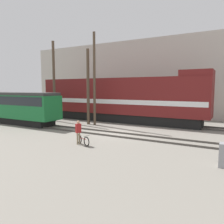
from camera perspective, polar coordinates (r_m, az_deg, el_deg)
name	(u,v)px	position (r m, az deg, el deg)	size (l,w,h in m)	color
ground_plane	(118,133)	(19.21, 1.66, -5.51)	(120.00, 120.00, 0.00)	gray
track_near	(114,134)	(18.48, 0.46, -5.75)	(60.00, 1.50, 0.14)	#47423D
track_far	(143,123)	(24.65, 8.21, -2.79)	(60.00, 1.51, 0.14)	#47423D
building_backdrop	(167,78)	(33.13, 14.14, 8.53)	(44.69, 6.00, 10.69)	#B7B2A8
freight_locomotive	(119,99)	(25.64, 1.86, 3.39)	(20.33, 3.04, 5.65)	black
streetcar	(11,105)	(27.10, -24.80, 1.57)	(12.89, 2.54, 3.46)	black
bicycle	(83,140)	(15.34, -7.65, -7.29)	(1.53, 0.72, 0.72)	black
person	(78,130)	(15.42, -8.79, -4.65)	(0.34, 0.42, 1.67)	#8C7A5B
utility_pole_left	(54,82)	(26.84, -14.91, 7.66)	(0.31, 0.31, 9.35)	#4C3D2D
utility_pole_center	(88,87)	(23.69, -6.27, 6.48)	(0.32, 0.32, 8.05)	#4C3D2D
utility_pole_right	(94,79)	(23.24, -4.63, 8.52)	(0.27, 0.27, 9.69)	#4C3D2D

